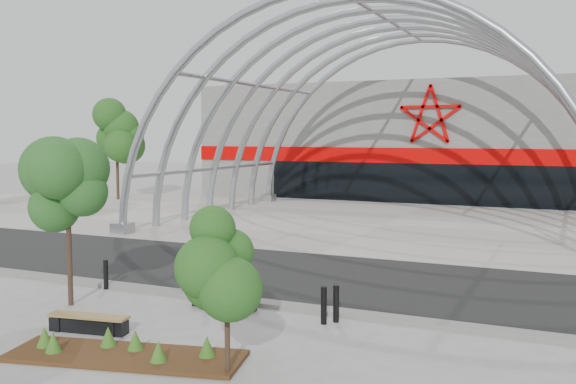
% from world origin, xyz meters
% --- Properties ---
extents(ground, '(140.00, 140.00, 0.00)m').
position_xyz_m(ground, '(0.00, 0.00, 0.00)').
color(ground, gray).
rests_on(ground, ground).
extents(road, '(140.00, 7.00, 0.02)m').
position_xyz_m(road, '(0.00, 3.50, 0.01)').
color(road, black).
rests_on(road, ground).
extents(forecourt, '(60.00, 17.00, 0.04)m').
position_xyz_m(forecourt, '(0.00, 15.50, 0.02)').
color(forecourt, '#A39D94').
rests_on(forecourt, ground).
extents(kerb, '(60.00, 0.50, 0.12)m').
position_xyz_m(kerb, '(0.00, -0.25, 0.06)').
color(kerb, slate).
rests_on(kerb, ground).
extents(arena_building, '(34.00, 15.24, 8.00)m').
position_xyz_m(arena_building, '(0.00, 33.45, 3.99)').
color(arena_building, slate).
rests_on(arena_building, ground).
extents(vault_canopy, '(20.80, 15.80, 20.36)m').
position_xyz_m(vault_canopy, '(0.00, 15.50, 0.02)').
color(vault_canopy, '#989DA2').
rests_on(vault_canopy, ground).
extents(planting_bed, '(5.00, 2.51, 0.51)m').
position_xyz_m(planting_bed, '(0.38, -4.94, 0.12)').
color(planting_bed, '#39230F').
rests_on(planting_bed, ground).
extents(street_tree_0, '(1.84, 1.84, 4.19)m').
position_xyz_m(street_tree_0, '(-3.45, -2.29, 3.01)').
color(street_tree_0, black).
rests_on(street_tree_0, ground).
extents(street_tree_1, '(1.28, 1.28, 3.03)m').
position_xyz_m(street_tree_1, '(2.78, -4.90, 2.17)').
color(street_tree_1, black).
rests_on(street_tree_1, ground).
extents(bench_0, '(1.94, 0.71, 0.40)m').
position_xyz_m(bench_0, '(-1.40, -3.92, 0.19)').
color(bench_0, black).
rests_on(bench_0, ground).
extents(bench_1, '(1.80, 0.41, 0.38)m').
position_xyz_m(bench_1, '(0.41, -0.92, 0.18)').
color(bench_1, black).
rests_on(bench_1, ground).
extents(bollard_0, '(0.14, 0.14, 0.86)m').
position_xyz_m(bollard_0, '(-3.76, -0.53, 0.43)').
color(bollard_0, black).
rests_on(bollard_0, ground).
extents(bollard_1, '(0.14, 0.14, 0.87)m').
position_xyz_m(bollard_1, '(-1.52, 0.34, 0.44)').
color(bollard_1, black).
rests_on(bollard_1, ground).
extents(bollard_2, '(0.18, 0.18, 1.14)m').
position_xyz_m(bollard_2, '(0.07, -1.22, 0.57)').
color(bollard_2, black).
rests_on(bollard_2, ground).
extents(bollard_3, '(0.14, 0.14, 0.90)m').
position_xyz_m(bollard_3, '(3.46, -0.86, 0.45)').
color(bollard_3, black).
rests_on(bollard_3, ground).
extents(bollard_4, '(0.14, 0.14, 0.89)m').
position_xyz_m(bollard_4, '(3.25, -1.14, 0.45)').
color(bollard_4, black).
rests_on(bollard_4, ground).
extents(bg_tree_0, '(3.00, 3.00, 6.45)m').
position_xyz_m(bg_tree_0, '(-20.00, 20.00, 4.64)').
color(bg_tree_0, black).
rests_on(bg_tree_0, ground).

